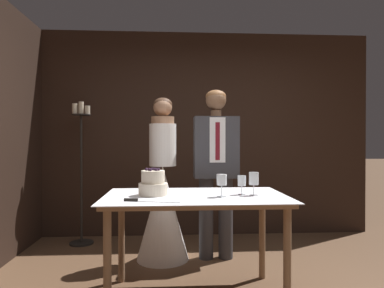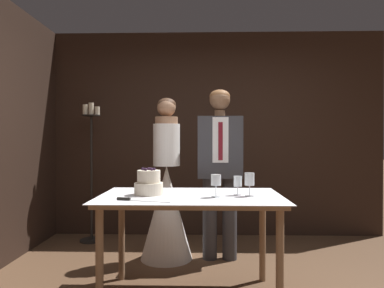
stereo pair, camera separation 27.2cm
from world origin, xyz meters
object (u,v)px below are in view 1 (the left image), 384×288
Objects in this scene: wine_glass_near at (254,180)px; bride at (163,200)px; tiered_cake at (153,184)px; cake_knife at (141,201)px; cake_table at (195,207)px; candle_stand at (81,172)px; groom at (216,162)px; wine_glass_middle at (242,182)px; wine_glass_far at (222,180)px.

bride is (-0.74, 0.92, -0.32)m from wine_glass_near.
cake_knife is (-0.07, -0.28, -0.08)m from tiered_cake.
cake_table is 1.95m from candle_stand.
bride is 0.68m from groom.
cake_table is 3.57× the size of cake_knife.
wine_glass_middle is 0.09× the size of groom.
wine_glass_middle is 2.20m from candle_stand.
tiered_cake is 0.79m from wine_glass_near.
groom is at bearing -21.18° from candle_stand.
wine_glass_far is 2.14m from candle_stand.
groom is at bearing 54.46° from tiered_cake.
candle_stand is (-1.55, 0.60, -0.15)m from groom.
cake_knife is at bearing -165.57° from wine_glass_near.
wine_glass_middle is at bearing 150.54° from wine_glass_near.
wine_glass_far is at bearing -46.90° from candle_stand.
wine_glass_middle is at bearing -0.91° from tiered_cake.
candle_stand is (-1.64, 1.47, -0.05)m from wine_glass_middle.
bride reaches higher than cake_knife.
cake_table is at bearing -107.65° from groom.
cake_knife is at bearing -163.93° from wine_glass_far.
bride is at bearing -31.18° from candle_stand.
candle_stand is at bearing 148.82° from bride.
wine_glass_near is at bearing 27.57° from cake_knife.
tiered_cake is 0.13× the size of groom.
cake_table is 0.92m from bride.
tiered_cake is (-0.33, 0.02, 0.18)m from cake_table.
groom is (0.08, 0.97, 0.08)m from wine_glass_far.
wine_glass_far reaches higher than cake_table.
wine_glass_middle is (0.71, -0.01, 0.01)m from tiered_cake.
wine_glass_near reaches higher than cake_knife.
wine_glass_near is 0.27m from wine_glass_far.
cake_table is 0.84× the size of candle_stand.
candle_stand reaches higher than cake_knife.
cake_table is 0.97m from groom.
cake_table is at bearing 46.23° from cake_knife.
groom is at bearing 101.06° from wine_glass_near.
groom is at bearing -0.04° from bride.
wine_glass_far is at bearing 29.21° from cake_knife.
wine_glass_middle is 0.09× the size of bride.
candle_stand is at bearing 122.67° from tiered_cake.
bride is (-0.65, 0.87, -0.29)m from wine_glass_middle.
candle_stand reaches higher than wine_glass_middle.
wine_glass_far is at bearing -63.83° from bride.
wine_glass_far is at bearing -11.55° from tiered_cake.
cake_table is 6.27× the size of tiered_cake.
tiered_cake is 1.25× the size of wine_glass_near.
cake_knife is at bearing -63.57° from candle_stand.
tiered_cake is 0.90m from bride.
bride is at bearing 86.29° from tiered_cake.
groom reaches higher than wine_glass_near.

